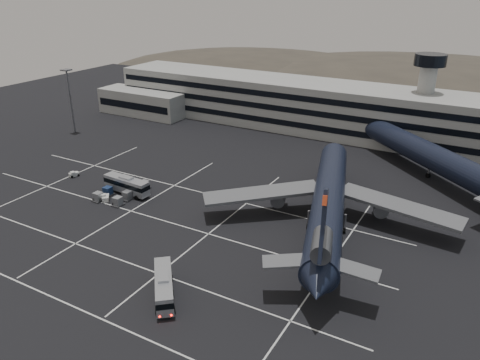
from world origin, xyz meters
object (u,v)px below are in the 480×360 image
Objects in this scene: bus_near at (164,285)px; uld_cluster at (122,191)px; tug_a at (74,174)px; bus_far at (127,184)px; trijet_main at (328,201)px.

bus_near reaches higher than uld_cluster.
uld_cluster reaches higher than tug_a.
bus_far reaches higher than tug_a.
trijet_main reaches higher than bus_near.
trijet_main is at bearing 10.47° from uld_cluster.
trijet_main is 33.56m from bus_near.
bus_near is 37.09m from bus_far.
bus_far reaches higher than bus_near.
bus_far is (-28.37, 23.90, 0.10)m from bus_near.
uld_cluster is (-28.98, 22.98, -1.12)m from bus_near.
bus_near is 51.77m from tug_a.
bus_far reaches higher than uld_cluster.
tug_a is 0.20× the size of uld_cluster.
trijet_main is at bearing -77.08° from bus_far.
trijet_main is 42.97m from uld_cluster.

